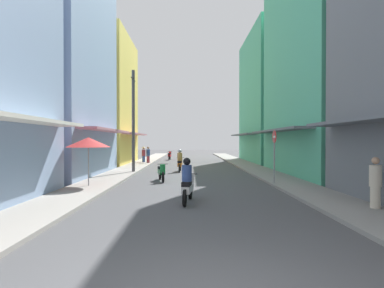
# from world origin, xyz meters

# --- Properties ---
(ground_plane) EXTENTS (98.44, 98.44, 0.00)m
(ground_plane) POSITION_xyz_m (0.00, 18.37, 0.00)
(ground_plane) COLOR #4C4C4F
(sidewalk_left) EXTENTS (2.04, 52.75, 0.12)m
(sidewalk_left) POSITION_xyz_m (-4.71, 18.37, 0.06)
(sidewalk_left) COLOR #9E9991
(sidewalk_left) RESTS_ON ground
(sidewalk_right) EXTENTS (2.04, 52.75, 0.12)m
(sidewalk_right) POSITION_xyz_m (4.71, 18.37, 0.06)
(sidewalk_right) COLOR gray
(sidewalk_right) RESTS_ON ground
(building_left_mid) EXTENTS (7.05, 8.61, 14.85)m
(building_left_mid) POSITION_xyz_m (-8.73, 14.55, 7.42)
(building_left_mid) COLOR #8CA5CC
(building_left_mid) RESTS_ON ground
(building_left_far) EXTENTS (7.05, 8.34, 11.81)m
(building_left_far) POSITION_xyz_m (-8.73, 23.97, 5.90)
(building_left_far) COLOR #EFD159
(building_left_far) RESTS_ON ground
(building_right_mid) EXTENTS (7.05, 10.24, 17.34)m
(building_right_mid) POSITION_xyz_m (8.73, 14.82, 8.67)
(building_right_mid) COLOR #4CB28C
(building_right_mid) RESTS_ON ground
(building_right_far) EXTENTS (7.05, 10.55, 12.89)m
(building_right_far) POSITION_xyz_m (8.73, 26.17, 6.44)
(building_right_far) COLOR #4CB28C
(building_right_far) RESTS_ON ground
(motorbike_red) EXTENTS (0.55, 1.81, 0.96)m
(motorbike_red) POSITION_xyz_m (-2.44, 29.93, 0.50)
(motorbike_red) COLOR black
(motorbike_red) RESTS_ON ground
(motorbike_green) EXTENTS (0.64, 1.78, 0.96)m
(motorbike_green) POSITION_xyz_m (-1.72, 12.16, 0.50)
(motorbike_green) COLOR black
(motorbike_green) RESTS_ON ground
(motorbike_white) EXTENTS (0.57, 1.80, 1.58)m
(motorbike_white) POSITION_xyz_m (-0.30, 6.64, 0.70)
(motorbike_white) COLOR black
(motorbike_white) RESTS_ON ground
(motorbike_orange) EXTENTS (0.55, 1.81, 1.58)m
(motorbike_orange) POSITION_xyz_m (-0.88, 17.06, 0.70)
(motorbike_orange) COLOR black
(motorbike_orange) RESTS_ON ground
(pedestrian_far) EXTENTS (0.34, 0.34, 1.62)m
(pedestrian_far) POSITION_xyz_m (-4.04, 23.89, 0.81)
(pedestrian_far) COLOR #99333F
(pedestrian_far) RESTS_ON ground
(pedestrian_crossing) EXTENTS (0.34, 0.34, 1.67)m
(pedestrian_crossing) POSITION_xyz_m (5.38, 5.26, 0.83)
(pedestrian_crossing) COLOR beige
(pedestrian_crossing) RESTS_ON ground
(pedestrian_foreground) EXTENTS (0.44, 0.44, 1.64)m
(pedestrian_foreground) POSITION_xyz_m (-4.61, 24.82, 0.92)
(pedestrian_foreground) COLOR #334C8C
(pedestrian_foreground) RESTS_ON ground
(vendor_umbrella) EXTENTS (1.97, 1.97, 2.32)m
(vendor_umbrella) POSITION_xyz_m (-4.83, 9.89, 2.09)
(vendor_umbrella) COLOR #99999E
(vendor_umbrella) RESTS_ON ground
(utility_pole) EXTENTS (0.20, 1.20, 6.84)m
(utility_pole) POSITION_xyz_m (-3.94, 16.03, 3.49)
(utility_pole) COLOR #4C4C4F
(utility_pole) RESTS_ON ground
(street_sign_no_entry) EXTENTS (0.07, 0.60, 2.65)m
(street_sign_no_entry) POSITION_xyz_m (3.84, 10.51, 1.72)
(street_sign_no_entry) COLOR gray
(street_sign_no_entry) RESTS_ON ground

